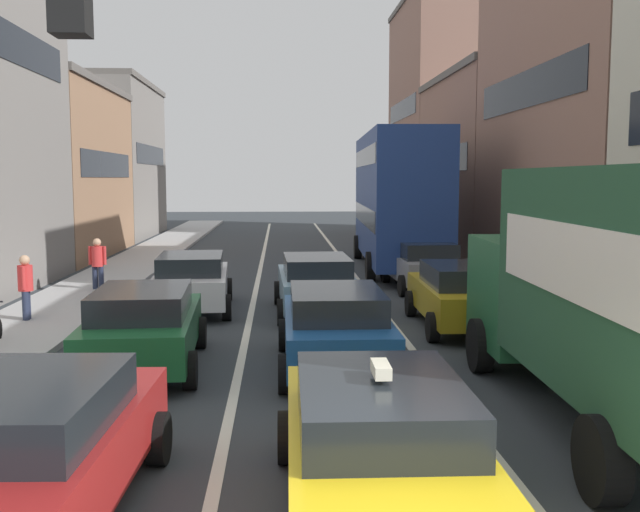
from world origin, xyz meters
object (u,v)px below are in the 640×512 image
Objects in this scene: sedan_left_lane_front at (32,447)px; removalist_box_truck at (623,287)px; taxi_centre_lane_front at (378,443)px; sedan_right_lane_behind_truck at (461,294)px; sedan_centre_lane_second at (336,326)px; hatchback_centre_lane_third at (316,283)px; wagon_left_lane_second at (144,325)px; wagon_right_lane_far at (423,264)px; bus_mid_queue_primary at (398,195)px; sedan_left_lane_third at (192,280)px; pedestrian_near_kerb at (26,285)px; pedestrian_mid_sidewalk at (98,262)px.

removalist_box_truck is at bearing -68.92° from sedan_left_lane_front.
taxi_centre_lane_front is 1.00× the size of sedan_right_lane_behind_truck.
sedan_left_lane_front is at bearing 148.86° from sedan_centre_lane_second.
taxi_centre_lane_front reaches higher than hatchback_centre_lane_third.
wagon_left_lane_second and wagon_right_lane_far have the same top height.
hatchback_centre_lane_third is at bearing 0.88° from sedan_centre_lane_second.
bus_mid_queue_primary reaches higher than hatchback_centre_lane_third.
sedan_left_lane_front is 11.62m from hatchback_centre_lane_third.
hatchback_centre_lane_third is (-0.07, 5.43, 0.00)m from sedan_centre_lane_second.
removalist_box_truck reaches higher than sedan_left_lane_third.
wagon_right_lane_far is at bearing -162.91° from pedestrian_near_kerb.
pedestrian_mid_sidewalk reaches higher than wagon_right_lane_far.
sedan_centre_lane_second is at bearing 40.72° from pedestrian_mid_sidewalk.
removalist_box_truck reaches higher than sedan_right_lane_behind_truck.
pedestrian_near_kerb is (-3.49, 10.07, 0.15)m from sedan_left_lane_front.
pedestrian_near_kerb is at bearing 96.91° from hatchback_centre_lane_third.
pedestrian_near_kerb and pedestrian_mid_sidewalk have the same top height.
sedan_centre_lane_second and sedan_left_lane_third have the same top height.
sedan_centre_lane_second is 11.13m from pedestrian_mid_sidewalk.
sedan_right_lane_behind_truck is 0.41× the size of bus_mid_queue_primary.
wagon_left_lane_second is at bearing 65.38° from removalist_box_truck.
taxi_centre_lane_front and pedestrian_near_kerb have the same top height.
wagon_left_lane_second is at bearing 117.20° from sedan_right_lane_behind_truck.
pedestrian_near_kerb is at bearing 114.03° from wagon_right_lane_far.
taxi_centre_lane_front reaches higher than sedan_left_lane_third.
wagon_left_lane_second is (-3.46, 0.27, 0.00)m from sedan_centre_lane_second.
sedan_left_lane_front is 1.00× the size of wagon_right_lane_far.
sedan_right_lane_behind_truck is at bearing -122.51° from hatchback_centre_lane_third.
sedan_left_lane_third is at bearing 51.55° from pedestrian_mid_sidewalk.
sedan_left_lane_front is 2.63× the size of pedestrian_mid_sidewalk.
bus_mid_queue_primary is at bearing 2.61° from removalist_box_truck.
bus_mid_queue_primary is at bearing -9.10° from taxi_centre_lane_front.
pedestrian_near_kerb is at bearing 56.01° from removalist_box_truck.
taxi_centre_lane_front is at bearing 165.24° from wagon_right_lane_far.
taxi_centre_lane_front is 2.60× the size of pedestrian_mid_sidewalk.
sedan_left_lane_front is 0.99× the size of sedan_left_lane_third.
pedestrian_mid_sidewalk reaches higher than sedan_centre_lane_second.
wagon_right_lane_far is at bearing 2.75° from removalist_box_truck.
bus_mid_queue_primary reaches higher than sedan_right_lane_behind_truck.
wagon_left_lane_second is 5.39m from pedestrian_near_kerb.
sedan_left_lane_front is 5.96m from wagon_left_lane_second.
wagon_left_lane_second is at bearing 175.03° from sedan_left_lane_third.
removalist_box_truck reaches higher than wagon_left_lane_second.
sedan_right_lane_behind_truck is 5.94m from wagon_right_lane_far.
removalist_box_truck reaches higher than sedan_left_lane_front.
sedan_right_lane_behind_truck is (3.17, 3.50, 0.00)m from sedan_centre_lane_second.
sedan_right_lane_behind_truck and wagon_right_lane_far have the same top height.
removalist_box_truck is 0.73× the size of bus_mid_queue_primary.
sedan_left_lane_front is 11.75m from sedan_left_lane_third.
hatchback_centre_lane_third is (-0.05, 11.21, -0.00)m from taxi_centre_lane_front.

